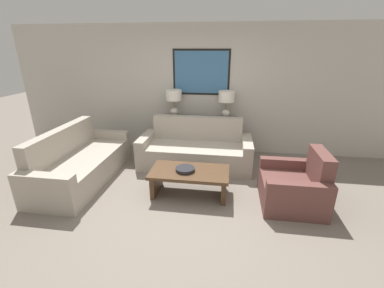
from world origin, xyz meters
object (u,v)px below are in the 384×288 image
at_px(couch_by_back_wall, 195,151).
at_px(console_table, 199,135).
at_px(table_lamp_left, 174,98).
at_px(couch_by_side, 81,163).
at_px(armchair_near_back_wall, 295,187).
at_px(coffee_table, 189,177).
at_px(decorative_bowl, 185,169).
at_px(table_lamp_right, 226,99).

bearing_deg(couch_by_back_wall, console_table, 90.00).
height_order(table_lamp_left, couch_by_side, table_lamp_left).
distance_m(couch_by_side, armchair_near_back_wall, 3.52).
xyz_separation_m(table_lamp_left, couch_by_side, (-1.35, -1.51, -0.89)).
xyz_separation_m(couch_by_side, armchair_near_back_wall, (3.51, -0.26, -0.02)).
bearing_deg(coffee_table, table_lamp_left, 108.84).
bearing_deg(coffee_table, decorative_bowl, -160.57).
bearing_deg(couch_by_side, armchair_near_back_wall, -4.32).
height_order(table_lamp_left, table_lamp_right, same).
xyz_separation_m(console_table, armchair_near_back_wall, (1.61, -1.77, -0.12)).
bearing_deg(decorative_bowl, armchair_near_back_wall, -0.04).
bearing_deg(table_lamp_left, decorative_bowl, -73.21).
bearing_deg(armchair_near_back_wall, coffee_table, 179.14).
xyz_separation_m(decorative_bowl, armchair_near_back_wall, (1.62, -0.00, -0.17)).
bearing_deg(table_lamp_right, coffee_table, -105.66).
distance_m(coffee_table, armchair_near_back_wall, 1.56).
bearing_deg(armchair_near_back_wall, couch_by_side, 175.68).
xyz_separation_m(table_lamp_right, couch_by_back_wall, (-0.54, -0.64, -0.89)).
distance_m(coffee_table, decorative_bowl, 0.15).
relative_size(table_lamp_left, coffee_table, 0.47).
relative_size(table_lamp_right, coffee_table, 0.47).
distance_m(couch_by_back_wall, armchair_near_back_wall, 1.97).
xyz_separation_m(couch_by_back_wall, coffee_table, (0.05, -1.11, 0.01)).
bearing_deg(console_table, decorative_bowl, -90.30).
relative_size(coffee_table, decorative_bowl, 4.10).
bearing_deg(couch_by_back_wall, table_lamp_right, 49.83).
height_order(table_lamp_right, coffee_table, table_lamp_right).
height_order(couch_by_back_wall, couch_by_side, same).
relative_size(coffee_table, armchair_near_back_wall, 1.28).
height_order(couch_by_back_wall, coffee_table, couch_by_back_wall).
bearing_deg(table_lamp_right, decorative_bowl, -107.34).
bearing_deg(couch_by_back_wall, coffee_table, -87.25).
xyz_separation_m(console_table, coffee_table, (0.05, -1.75, -0.09)).
bearing_deg(table_lamp_left, table_lamp_right, 0.00).
bearing_deg(decorative_bowl, table_lamp_left, 106.79).
bearing_deg(console_table, couch_by_side, -141.50).
relative_size(console_table, armchair_near_back_wall, 1.69).
relative_size(couch_by_back_wall, decorative_bowl, 7.26).
relative_size(couch_by_back_wall, armchair_near_back_wall, 2.28).
distance_m(table_lamp_right, decorative_bowl, 2.00).
xyz_separation_m(table_lamp_right, decorative_bowl, (-0.55, -1.77, -0.75)).
relative_size(decorative_bowl, armchair_near_back_wall, 0.31).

